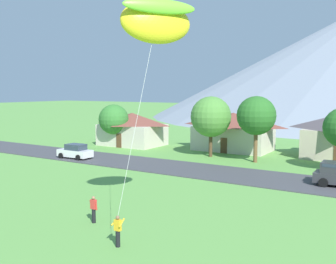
{
  "coord_description": "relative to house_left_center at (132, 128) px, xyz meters",
  "views": [
    {
      "loc": [
        12.59,
        -4.29,
        8.18
      ],
      "look_at": [
        -1.19,
        17.98,
        5.32
      ],
      "focal_mm": 41.92,
      "sensor_mm": 36.0,
      "label": 1
    }
  ],
  "objects": [
    {
      "name": "road_strip",
      "position": [
        21.97,
        -11.2,
        -2.42
      ],
      "size": [
        160.0,
        6.92,
        0.08
      ],
      "primitive_type": "cube",
      "color": "#424247",
      "rests_on": "ground"
    },
    {
      "name": "mountain_central_ridge",
      "position": [
        0.99,
        133.16,
        14.03
      ],
      "size": [
        120.23,
        120.23,
        32.96
      ],
      "primitive_type": "cone",
      "color": "gray",
      "rests_on": "ground"
    },
    {
      "name": "house_left_center",
      "position": [
        0.0,
        0.0,
        0.0
      ],
      "size": [
        9.37,
        6.74,
        4.74
      ],
      "color": "beige",
      "rests_on": "ground"
    },
    {
      "name": "house_right_center",
      "position": [
        14.5,
        3.16,
        0.16
      ],
      "size": [
        10.56,
        6.49,
        5.06
      ],
      "color": "beige",
      "rests_on": "ground"
    },
    {
      "name": "tree_left_of_center",
      "position": [
        20.03,
        -3.74,
        2.78
      ],
      "size": [
        4.36,
        4.36,
        7.44
      ],
      "color": "brown",
      "rests_on": "ground"
    },
    {
      "name": "tree_center",
      "position": [
        -1.12,
        -2.84,
        1.45
      ],
      "size": [
        4.26,
        4.26,
        6.05
      ],
      "color": "brown",
      "rests_on": "ground"
    },
    {
      "name": "tree_right_of_center",
      "position": [
        14.14,
        -3.0,
        2.41
      ],
      "size": [
        4.91,
        4.91,
        7.34
      ],
      "color": "#4C3823",
      "rests_on": "ground"
    },
    {
      "name": "parked_car_white_mid_west",
      "position": [
        1.2,
        -12.77,
        -1.59
      ],
      "size": [
        4.25,
        2.17,
        1.68
      ],
      "color": "white",
      "rests_on": "road_strip"
    },
    {
      "name": "kite_flyer_with_kite",
      "position": [
        22.27,
        -27.25,
        9.43
      ],
      "size": [
        3.89,
        5.71,
        13.24
      ],
      "color": "black",
      "rests_on": "ground"
    },
    {
      "name": "watcher_person",
      "position": [
        18.37,
        -28.37,
        -1.58
      ],
      "size": [
        0.56,
        0.24,
        1.68
      ],
      "color": "black",
      "rests_on": "ground"
    }
  ]
}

